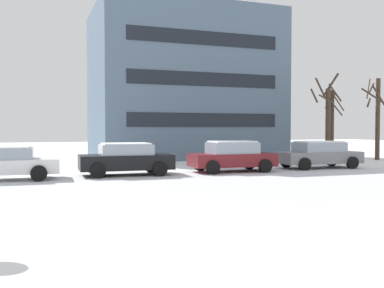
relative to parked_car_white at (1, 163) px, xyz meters
name	(u,v)px	position (x,y,z in m)	size (l,w,h in m)	color
ground_plane	(33,215)	(1.17, -8.05, -0.70)	(120.00, 120.00, 0.00)	white
road_surface	(32,196)	(1.17, -4.91, -0.70)	(80.00, 8.28, 0.00)	silver
parked_car_white	(1,163)	(0.00, 0.00, 0.00)	(4.55, 2.23, 1.36)	white
parked_car_black	(126,159)	(5.13, 0.18, 0.04)	(4.15, 2.26, 1.44)	black
parked_car_maroon	(232,156)	(10.26, -0.05, 0.05)	(4.13, 2.10, 1.49)	maroon
parked_car_gray	(319,154)	(15.39, 0.14, 0.03)	(4.44, 2.11, 1.43)	slate
tree_far_right	(328,121)	(18.90, 4.07, 1.88)	(1.98, 1.88, 5.64)	#423326
tree_far_left	(331,121)	(19.43, 4.40, 1.87)	(1.69, 1.69, 5.45)	#423326
tree_far_mid	(377,115)	(22.76, 3.97, 2.26)	(1.37, 2.05, 5.49)	#423326
building_far_right	(183,85)	(11.80, 11.70, 4.63)	(12.92, 8.87, 10.67)	slate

